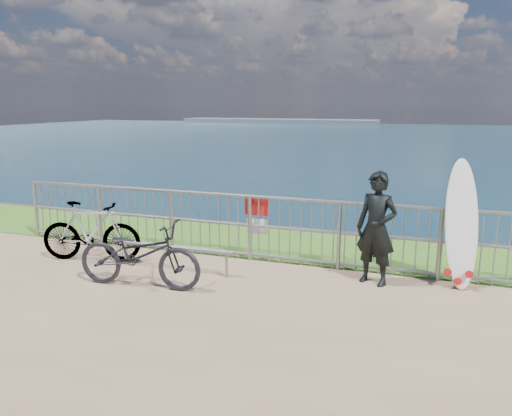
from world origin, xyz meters
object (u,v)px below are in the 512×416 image
at_px(surfer, 376,229).
at_px(bicycle_far, 91,231).
at_px(bicycle_near, 139,254).
at_px(surfboard, 461,229).

distance_m(surfer, bicycle_far, 4.66).
distance_m(surfer, bicycle_near, 3.45).
distance_m(surfboard, bicycle_far, 5.84).
height_order(surfer, bicycle_near, surfer).
xyz_separation_m(surfer, surfboard, (1.16, 0.28, 0.02)).
bearing_deg(bicycle_near, bicycle_far, 55.54).
bearing_deg(surfboard, bicycle_near, -160.43).
bearing_deg(surfer, bicycle_far, -154.66).
bearing_deg(surfboard, bicycle_far, -172.70).
height_order(bicycle_near, bicycle_far, bicycle_far).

